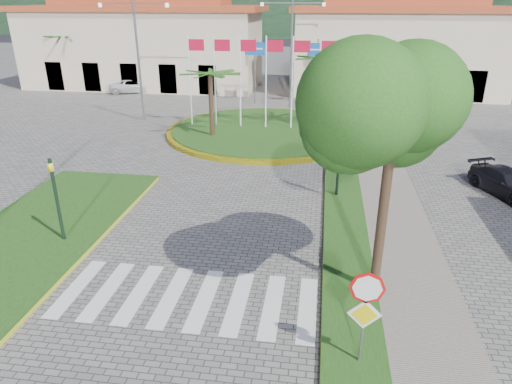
# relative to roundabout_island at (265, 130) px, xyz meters

# --- Properties ---
(sidewalk_right) EXTENTS (4.00, 28.00, 0.15)m
(sidewalk_right) POSITION_rel_roundabout_island_xyz_m (6.00, -20.00, -0.10)
(sidewalk_right) COLOR gray
(sidewalk_right) RESTS_ON ground
(verge_right) EXTENTS (1.60, 28.00, 0.18)m
(verge_right) POSITION_rel_roundabout_island_xyz_m (4.80, -20.00, -0.09)
(verge_right) COLOR #214112
(verge_right) RESTS_ON ground
(median_left) EXTENTS (5.00, 14.00, 0.18)m
(median_left) POSITION_rel_roundabout_island_xyz_m (-6.50, -16.00, -0.09)
(median_left) COLOR #214112
(median_left) RESTS_ON ground
(crosswalk) EXTENTS (8.00, 3.00, 0.01)m
(crosswalk) POSITION_rel_roundabout_island_xyz_m (-0.00, -18.00, -0.17)
(crosswalk) COLOR silver
(crosswalk) RESTS_ON ground
(roundabout_island) EXTENTS (12.70, 12.70, 6.00)m
(roundabout_island) POSITION_rel_roundabout_island_xyz_m (0.00, 0.00, 0.00)
(roundabout_island) COLOR yellow
(roundabout_island) RESTS_ON ground
(stop_sign) EXTENTS (0.80, 0.11, 2.65)m
(stop_sign) POSITION_rel_roundabout_island_xyz_m (4.90, -20.04, 1.61)
(stop_sign) COLOR slate
(stop_sign) RESTS_ON ground
(deciduous_tree) EXTENTS (3.60, 3.60, 6.80)m
(deciduous_tree) POSITION_rel_roundabout_island_xyz_m (5.50, -17.00, 5.00)
(deciduous_tree) COLOR black
(deciduous_tree) RESTS_ON ground
(traffic_light_left) EXTENTS (0.15, 0.18, 3.20)m
(traffic_light_left) POSITION_rel_roundabout_island_xyz_m (-5.20, -15.50, 1.77)
(traffic_light_left) COLOR black
(traffic_light_left) RESTS_ON ground
(traffic_light_right) EXTENTS (0.15, 0.18, 3.20)m
(traffic_light_right) POSITION_rel_roundabout_island_xyz_m (4.50, -10.00, 1.77)
(traffic_light_right) COLOR black
(traffic_light_right) RESTS_ON ground
(traffic_light_far) EXTENTS (0.18, 0.15, 3.20)m
(traffic_light_far) POSITION_rel_roundabout_island_xyz_m (8.00, 4.00, 1.77)
(traffic_light_far) COLOR black
(traffic_light_far) RESTS_ON ground
(direction_sign_west) EXTENTS (1.60, 0.14, 5.20)m
(direction_sign_west) POSITION_rel_roundabout_island_xyz_m (-2.00, 8.97, 3.35)
(direction_sign_west) COLOR slate
(direction_sign_west) RESTS_ON ground
(direction_sign_east) EXTENTS (1.60, 0.14, 5.20)m
(direction_sign_east) POSITION_rel_roundabout_island_xyz_m (3.00, 8.97, 3.35)
(direction_sign_east) COLOR slate
(direction_sign_east) RESTS_ON ground
(street_lamp_centre) EXTENTS (4.80, 0.16, 8.00)m
(street_lamp_centre) POSITION_rel_roundabout_island_xyz_m (1.00, 8.00, 4.32)
(street_lamp_centre) COLOR slate
(street_lamp_centre) RESTS_ON ground
(street_lamp_west) EXTENTS (4.80, 0.16, 8.00)m
(street_lamp_west) POSITION_rel_roundabout_island_xyz_m (-9.00, 2.00, 4.32)
(street_lamp_west) COLOR slate
(street_lamp_west) RESTS_ON ground
(building_left) EXTENTS (23.32, 9.54, 8.05)m
(building_left) POSITION_rel_roundabout_island_xyz_m (-14.00, 16.00, 3.73)
(building_left) COLOR beige
(building_left) RESTS_ON ground
(building_right) EXTENTS (19.08, 9.54, 8.05)m
(building_right) POSITION_rel_roundabout_island_xyz_m (10.00, 16.00, 3.73)
(building_right) COLOR beige
(building_right) RESTS_ON ground
(white_van) EXTENTS (4.93, 3.54, 1.25)m
(white_van) POSITION_rel_roundabout_island_xyz_m (-13.90, 12.04, 0.45)
(white_van) COLOR silver
(white_van) RESTS_ON ground
(car_dark_a) EXTENTS (3.85, 1.74, 1.28)m
(car_dark_a) POSITION_rel_roundabout_island_xyz_m (-5.32, 12.94, 0.46)
(car_dark_a) COLOR black
(car_dark_a) RESTS_ON ground
(car_dark_b) EXTENTS (3.96, 2.52, 1.23)m
(car_dark_b) POSITION_rel_roundabout_island_xyz_m (8.47, 12.13, 0.44)
(car_dark_b) COLOR black
(car_dark_b) RESTS_ON ground
(car_side_right) EXTENTS (3.00, 4.23, 1.14)m
(car_side_right) POSITION_rel_roundabout_island_xyz_m (12.00, -8.49, 0.39)
(car_side_right) COLOR black
(car_side_right) RESTS_ON ground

